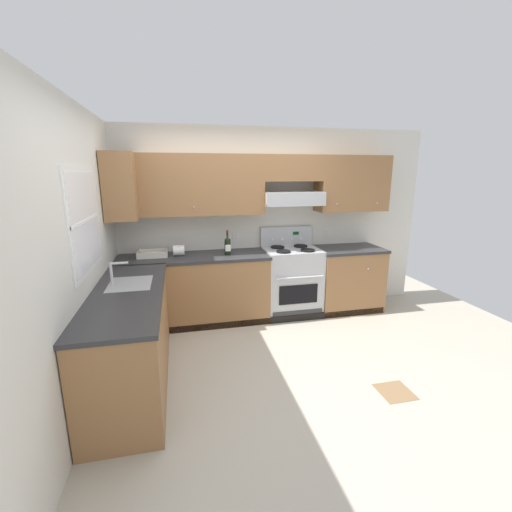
% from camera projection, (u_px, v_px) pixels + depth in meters
% --- Properties ---
extents(ground_plane, '(7.04, 7.04, 0.00)m').
position_uv_depth(ground_plane, '(260.00, 365.00, 3.60)').
color(ground_plane, '#B2AA99').
extents(floor_accent_tile, '(0.30, 0.30, 0.01)m').
position_uv_depth(floor_accent_tile, '(395.00, 392.00, 3.16)').
color(floor_accent_tile, olive).
rests_on(floor_accent_tile, ground_plane).
extents(wall_back, '(4.68, 0.57, 2.55)m').
position_uv_depth(wall_back, '(263.00, 208.00, 4.78)').
color(wall_back, silver).
rests_on(wall_back, ground_plane).
extents(wall_left, '(0.47, 4.00, 2.55)m').
position_uv_depth(wall_left, '(86.00, 241.00, 3.15)').
color(wall_left, silver).
rests_on(wall_left, ground_plane).
extents(counter_back_run, '(3.60, 0.65, 0.91)m').
position_uv_depth(counter_back_run, '(248.00, 286.00, 4.70)').
color(counter_back_run, olive).
rests_on(counter_back_run, ground_plane).
extents(counter_left_run, '(0.63, 1.91, 1.13)m').
position_uv_depth(counter_left_run, '(131.00, 337.00, 3.22)').
color(counter_left_run, olive).
rests_on(counter_left_run, ground_plane).
extents(stove, '(0.76, 0.62, 1.20)m').
position_uv_depth(stove, '(291.00, 281.00, 4.83)').
color(stove, '#B7BABC').
rests_on(stove, ground_plane).
extents(wine_bottle, '(0.08, 0.08, 0.32)m').
position_uv_depth(wine_bottle, '(228.00, 245.00, 4.48)').
color(wine_bottle, black).
rests_on(wine_bottle, counter_back_run).
extents(bowl, '(0.37, 0.24, 0.08)m').
position_uv_depth(bowl, '(153.00, 254.00, 4.40)').
color(bowl, beige).
rests_on(bowl, counter_back_run).
extents(paper_towel_roll, '(0.14, 0.13, 0.13)m').
position_uv_depth(paper_towel_roll, '(179.00, 250.00, 4.44)').
color(paper_towel_roll, white).
rests_on(paper_towel_roll, counter_back_run).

